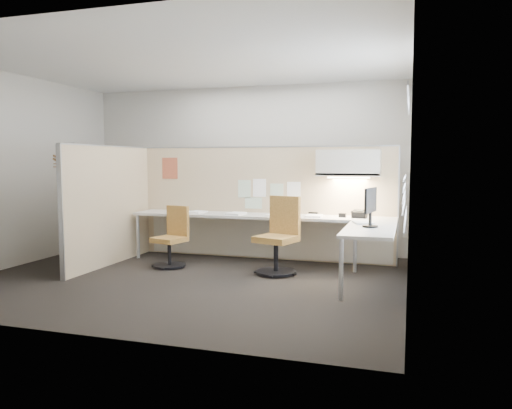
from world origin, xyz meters
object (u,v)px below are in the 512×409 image
(phone, at_px, (359,214))
(chair_right, at_px, (279,238))
(chair_left, at_px, (172,239))
(desk, at_px, (279,225))
(monitor, at_px, (371,205))

(phone, bearing_deg, chair_right, -139.05)
(chair_left, height_order, phone, chair_left)
(chair_left, bearing_deg, desk, 34.27)
(chair_right, height_order, monitor, monitor)
(desk, bearing_deg, chair_right, -75.31)
(chair_left, distance_m, phone, 2.73)
(desk, distance_m, phone, 1.17)
(phone, bearing_deg, chair_left, -157.11)
(desk, height_order, phone, phone)
(monitor, xyz_separation_m, phone, (-0.23, 1.00, -0.23))
(desk, bearing_deg, phone, 8.71)
(chair_left, xyz_separation_m, monitor, (2.84, -0.30, 0.60))
(chair_left, relative_size, phone, 3.75)
(desk, relative_size, chair_left, 4.60)
(chair_right, relative_size, monitor, 2.16)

